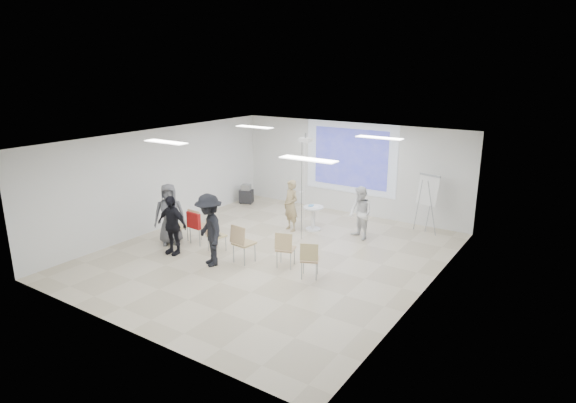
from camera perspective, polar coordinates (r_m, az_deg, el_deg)
The scene contains 30 objects.
floor at distance 12.61m, azimuth -2.02°, elevation -6.52°, with size 8.00×9.00×0.10m, color beige.
ceiling at distance 11.79m, azimuth -2.17°, elevation 7.55°, with size 8.00×9.00×0.10m, color white.
wall_back at distance 15.92m, azimuth 7.49°, elevation 3.94°, with size 8.00×0.10×3.00m, color silver.
wall_left at distance 14.77m, azimuth -15.00°, elevation 2.60°, with size 0.10×9.00×3.00m, color silver.
wall_right at distance 10.39m, azimuth 16.44°, elevation -3.05°, with size 0.10×9.00×3.00m, color silver.
projection_halo at distance 15.80m, azimuth 7.43°, elevation 5.14°, with size 3.20×0.01×2.30m, color silver.
projection_image at distance 15.78m, azimuth 7.41°, elevation 5.13°, with size 2.60×0.01×1.90m, color #353AB6.
pedestal_table at distance 14.29m, azimuth 3.00°, elevation -1.82°, with size 0.77×0.77×0.75m.
player_left at distance 14.15m, azimuth 0.36°, elevation -0.08°, with size 0.63×0.43×1.73m, color tan.
player_right at distance 13.60m, azimuth 8.60°, elevation -1.06°, with size 0.80×0.64×1.67m, color white.
controller_left at distance 14.18m, azimuth 1.53°, elevation 1.11°, with size 0.04×0.11×0.04m, color silver.
controller_right at distance 13.81m, azimuth 8.42°, elevation 0.47°, with size 0.04×0.13×0.04m, color silver.
chair_far_left at distance 13.64m, azimuth -13.06°, elevation -2.71°, with size 0.43×0.46×0.85m.
chair_left_mid at distance 13.35m, azimuth -10.71°, elevation -2.60°, with size 0.51×0.54×0.99m.
chair_left_inner at distance 12.73m, azimuth -8.71°, elevation -3.79°, with size 0.45×0.48×0.86m.
chair_center at distance 11.92m, azimuth -5.53°, elevation -4.65°, with size 0.51×0.54×1.00m.
chair_right_inner at distance 11.63m, azimuth -0.38°, elevation -5.37°, with size 0.55×0.57×0.91m.
chair_right_far at distance 11.06m, azimuth 2.57°, elevation -6.61°, with size 0.56×0.58×0.89m.
red_jacket at distance 13.21m, azimuth -11.12°, elevation -2.21°, with size 0.46×0.10×0.44m, color #B11715.
laptop at distance 12.81m, azimuth -8.39°, elevation -3.88°, with size 0.32×0.23×0.02m, color black.
audience_left at distance 12.73m, azimuth -13.64°, elevation -2.23°, with size 1.04×0.62×1.79m, color black.
audience_mid at distance 11.79m, azimuth -9.33°, elevation -2.81°, with size 1.32×0.72×2.04m, color black.
audience_outer at distance 13.44m, azimuth -13.89°, elevation -1.06°, with size 0.92×0.61×1.90m, color #595A5E.
flipchart_easel at distance 14.38m, azimuth 16.28°, elevation 1.29°, with size 0.74×0.58×1.75m.
av_cart at distance 17.18m, azimuth -4.97°, elevation 0.83°, with size 0.56×0.51×0.68m.
ceiling_projector at distance 13.02m, azimuth 2.06°, elevation 6.73°, with size 0.30×0.25×3.00m.
fluor_panel_nw at distance 14.57m, azimuth -4.00°, elevation 8.80°, with size 1.20×0.30×0.02m, color white.
fluor_panel_ne at distance 12.57m, azimuth 10.78°, elevation 7.44°, with size 1.20×0.30×0.02m, color white.
fluor_panel_sw at distance 12.01m, azimuth -14.26°, elevation 6.85°, with size 1.20×0.30×0.02m, color white.
fluor_panel_se at distance 9.48m, azimuth 2.41°, elevation 5.02°, with size 1.20×0.30×0.02m, color white.
Camera 1 is at (6.80, -9.47, 4.75)m, focal length 30.00 mm.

